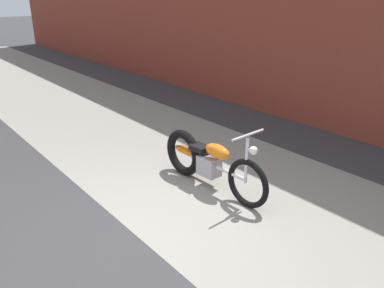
% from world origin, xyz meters
% --- Properties ---
extents(ground_plane, '(80.00, 80.00, 0.00)m').
position_xyz_m(ground_plane, '(0.00, 0.00, 0.00)').
color(ground_plane, '#38383A').
extents(sidewalk_slab, '(36.00, 3.50, 0.01)m').
position_xyz_m(sidewalk_slab, '(0.00, 1.75, 0.00)').
color(sidewalk_slab, gray).
rests_on(sidewalk_slab, ground).
extents(motorcycle_orange, '(2.01, 0.58, 1.03)m').
position_xyz_m(motorcycle_orange, '(-0.58, 1.48, 0.40)').
color(motorcycle_orange, black).
rests_on(motorcycle_orange, ground).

